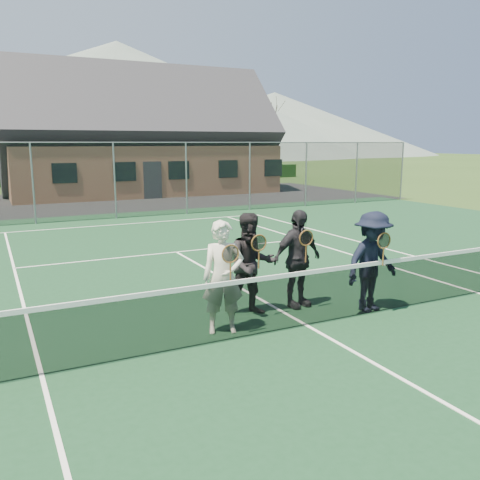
{
  "coord_description": "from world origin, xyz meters",
  "views": [
    {
      "loc": [
        -4.55,
        -6.62,
        3.0
      ],
      "look_at": [
        -0.49,
        1.5,
        1.25
      ],
      "focal_mm": 38.0,
      "sensor_mm": 36.0,
      "label": 1
    }
  ],
  "objects_px": {
    "player_b": "(251,264)",
    "tennis_net": "(308,296)",
    "player_a": "(223,277)",
    "player_d": "(372,262)",
    "clubhouse": "(139,126)",
    "player_c": "(297,259)"
  },
  "relations": [
    {
      "from": "clubhouse",
      "to": "player_d",
      "type": "height_order",
      "value": "clubhouse"
    },
    {
      "from": "clubhouse",
      "to": "player_b",
      "type": "distance_m",
      "value": 23.71
    },
    {
      "from": "clubhouse",
      "to": "player_c",
      "type": "distance_m",
      "value": 23.52
    },
    {
      "from": "tennis_net",
      "to": "player_c",
      "type": "height_order",
      "value": "player_c"
    },
    {
      "from": "tennis_net",
      "to": "player_d",
      "type": "xyz_separation_m",
      "value": [
        1.46,
        0.15,
        0.38
      ]
    },
    {
      "from": "tennis_net",
      "to": "player_d",
      "type": "height_order",
      "value": "player_d"
    },
    {
      "from": "player_b",
      "to": "player_a",
      "type": "bearing_deg",
      "value": -144.98
    },
    {
      "from": "player_a",
      "to": "player_c",
      "type": "xyz_separation_m",
      "value": [
        1.75,
        0.58,
        -0.0
      ]
    },
    {
      "from": "clubhouse",
      "to": "player_a",
      "type": "distance_m",
      "value": 24.41
    },
    {
      "from": "player_a",
      "to": "player_c",
      "type": "height_order",
      "value": "same"
    },
    {
      "from": "tennis_net",
      "to": "clubhouse",
      "type": "xyz_separation_m",
      "value": [
        4.0,
        24.0,
        3.45
      ]
    },
    {
      "from": "player_a",
      "to": "player_d",
      "type": "relative_size",
      "value": 1.0
    },
    {
      "from": "tennis_net",
      "to": "player_b",
      "type": "relative_size",
      "value": 6.49
    },
    {
      "from": "tennis_net",
      "to": "player_b",
      "type": "xyz_separation_m",
      "value": [
        -0.55,
        0.94,
        0.38
      ]
    },
    {
      "from": "player_b",
      "to": "player_c",
      "type": "xyz_separation_m",
      "value": [
        0.96,
        0.02,
        0.0
      ]
    },
    {
      "from": "player_a",
      "to": "player_b",
      "type": "bearing_deg",
      "value": 35.02
    },
    {
      "from": "tennis_net",
      "to": "player_a",
      "type": "bearing_deg",
      "value": 164.21
    },
    {
      "from": "player_b",
      "to": "tennis_net",
      "type": "bearing_deg",
      "value": -59.42
    },
    {
      "from": "player_a",
      "to": "player_d",
      "type": "bearing_deg",
      "value": -4.7
    },
    {
      "from": "tennis_net",
      "to": "player_d",
      "type": "distance_m",
      "value": 1.51
    },
    {
      "from": "player_d",
      "to": "tennis_net",
      "type": "bearing_deg",
      "value": -174.11
    },
    {
      "from": "player_c",
      "to": "player_a",
      "type": "bearing_deg",
      "value": -161.76
    }
  ]
}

